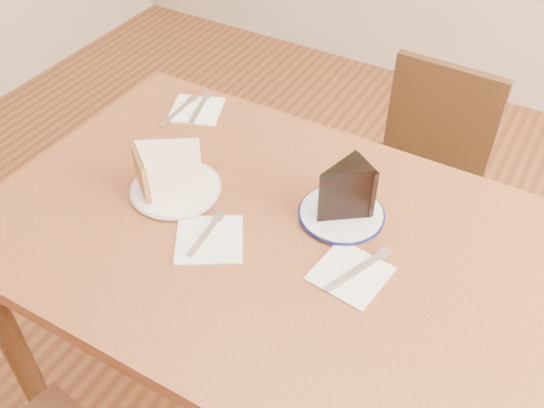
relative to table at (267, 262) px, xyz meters
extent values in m
cube|color=#582B18|center=(0.00, 0.00, 0.08)|extent=(1.20, 0.80, 0.04)
cylinder|color=#3A1F11|center=(-0.54, -0.34, -0.30)|extent=(0.06, 0.06, 0.71)
cylinder|color=#3A1F11|center=(-0.54, 0.34, -0.30)|extent=(0.06, 0.06, 0.71)
cylinder|color=#3A1F11|center=(0.54, 0.34, -0.30)|extent=(0.06, 0.06, 0.71)
cube|color=black|center=(0.14, 0.61, -0.23)|extent=(0.40, 0.40, 0.04)
cylinder|color=black|center=(0.31, 0.78, -0.45)|extent=(0.04, 0.04, 0.40)
cylinder|color=black|center=(-0.02, 0.79, -0.45)|extent=(0.04, 0.04, 0.40)
cylinder|color=black|center=(0.30, 0.44, -0.45)|extent=(0.04, 0.04, 0.40)
cylinder|color=black|center=(-0.03, 0.45, -0.45)|extent=(0.04, 0.04, 0.40)
cube|color=black|center=(0.15, 0.79, -0.04)|extent=(0.33, 0.04, 0.35)
cylinder|color=white|center=(-0.24, 0.01, 0.10)|extent=(0.20, 0.20, 0.01)
cylinder|color=white|center=(0.12, 0.12, 0.10)|extent=(0.18, 0.18, 0.01)
cube|color=white|center=(-0.09, -0.08, 0.10)|extent=(0.19, 0.19, 0.00)
cube|color=white|center=(0.20, -0.02, 0.10)|extent=(0.15, 0.15, 0.00)
cube|color=white|center=(-0.39, 0.29, 0.10)|extent=(0.17, 0.17, 0.00)
cube|color=silver|center=(-0.10, -0.08, 0.10)|extent=(0.03, 0.14, 0.00)
cube|color=silver|center=(0.21, -0.01, 0.10)|extent=(0.08, 0.16, 0.00)
cube|color=silver|center=(-0.38, 0.30, 0.10)|extent=(0.05, 0.14, 0.00)
cube|color=silver|center=(-0.42, 0.26, 0.10)|extent=(0.02, 0.16, 0.00)
camera|label=1|loc=(0.46, -0.77, 1.00)|focal=40.00mm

